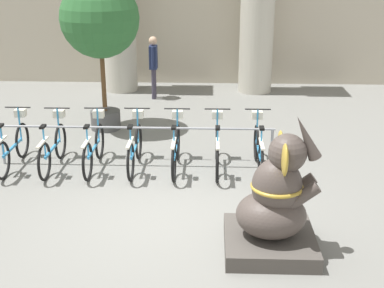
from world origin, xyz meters
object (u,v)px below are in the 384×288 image
object	(u,v)px
bicycle_2	(94,147)
bicycle_3	(135,147)
bicycle_4	(176,148)
person_pedestrian	(153,62)
bicycle_5	(217,148)
bicycle_0	(13,146)
bicycle_6	(258,148)
potted_tree	(100,22)
bicycle_1	(53,147)
elephant_statue	(275,206)

from	to	relation	value
bicycle_2	bicycle_3	size ratio (longest dim) A/B	1.00
bicycle_4	person_pedestrian	size ratio (longest dim) A/B	1.04
bicycle_2	bicycle_5	world-z (taller)	same
bicycle_0	bicycle_4	distance (m)	3.00
person_pedestrian	bicycle_6	bearing A→B (deg)	-63.58
bicycle_3	bicycle_6	size ratio (longest dim) A/B	1.00
bicycle_0	bicycle_5	distance (m)	3.75
bicycle_3	bicycle_5	size ratio (longest dim) A/B	1.00
bicycle_0	potted_tree	size ratio (longest dim) A/B	0.53
bicycle_3	bicycle_0	bearing A→B (deg)	-179.47
bicycle_2	bicycle_3	world-z (taller)	same
bicycle_1	person_pedestrian	distance (m)	5.14
bicycle_4	person_pedestrian	world-z (taller)	person_pedestrian
bicycle_3	potted_tree	size ratio (longest dim) A/B	0.53
bicycle_4	elephant_statue	xyz separation A→B (m)	(1.49, -2.75, 0.23)
bicycle_3	bicycle_1	bearing A→B (deg)	-178.42
bicycle_4	bicycle_6	bearing A→B (deg)	0.85
bicycle_0	bicycle_2	bearing A→B (deg)	0.16
bicycle_3	bicycle_6	world-z (taller)	same
bicycle_6	bicycle_2	bearing A→B (deg)	-179.24
bicycle_0	potted_tree	world-z (taller)	potted_tree
elephant_statue	potted_tree	size ratio (longest dim) A/B	0.58
bicycle_1	bicycle_3	bearing A→B (deg)	1.58
potted_tree	bicycle_4	bearing A→B (deg)	-52.44
bicycle_1	person_pedestrian	world-z (taller)	person_pedestrian
bicycle_5	bicycle_1	bearing A→B (deg)	-179.01
bicycle_0	bicycle_3	world-z (taller)	same
bicycle_4	bicycle_0	bearing A→B (deg)	-179.59
bicycle_2	bicycle_3	xyz separation A→B (m)	(0.75, 0.02, 0.00)
bicycle_5	potted_tree	xyz separation A→B (m)	(-2.48, 2.24, 1.95)
bicycle_0	elephant_statue	distance (m)	5.25
bicycle_6	elephant_statue	world-z (taller)	elephant_statue
bicycle_4	bicycle_6	size ratio (longest dim) A/B	1.00
bicycle_1	elephant_statue	distance (m)	4.62
bicycle_6	person_pedestrian	size ratio (longest dim) A/B	1.04
bicycle_1	bicycle_2	xyz separation A→B (m)	(0.75, 0.02, 0.00)
elephant_statue	person_pedestrian	bearing A→B (deg)	107.49
potted_tree	bicycle_2	bearing A→B (deg)	-84.16
bicycle_6	potted_tree	xyz separation A→B (m)	(-3.23, 2.23, 1.95)
bicycle_4	bicycle_1	bearing A→B (deg)	-178.92
bicycle_2	person_pedestrian	size ratio (longest dim) A/B	1.04
bicycle_2	elephant_statue	world-z (taller)	elephant_statue
bicycle_1	bicycle_5	bearing A→B (deg)	0.99
bicycle_5	bicycle_0	bearing A→B (deg)	-179.52
bicycle_2	bicycle_1	bearing A→B (deg)	-178.10
bicycle_1	elephant_statue	xyz separation A→B (m)	(3.73, -2.71, 0.23)
bicycle_1	elephant_statue	world-z (taller)	elephant_statue
bicycle_0	bicycle_4	xyz separation A→B (m)	(3.00, 0.02, 0.00)
bicycle_4	potted_tree	world-z (taller)	potted_tree
bicycle_1	bicycle_4	xyz separation A→B (m)	(2.25, 0.04, 0.00)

